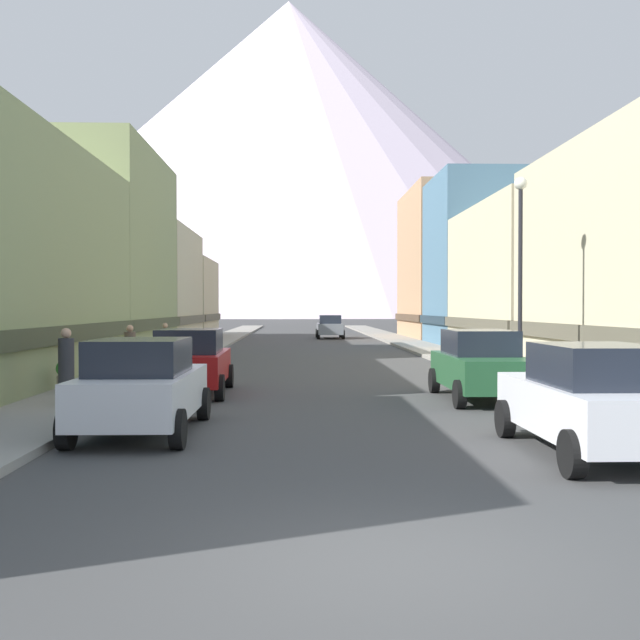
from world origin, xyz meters
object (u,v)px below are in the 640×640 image
car_driving_0 (330,327)px  pedestrian_0 (130,353)px  streetlamp_right (520,249)px  car_right_0 (593,399)px  car_left_1 (191,361)px  pedestrian_1 (66,368)px  potted_plant_0 (65,375)px  pedestrian_2 (165,344)px  car_left_0 (142,386)px  car_right_1 (481,365)px

car_driving_0 → pedestrian_0: 33.71m
streetlamp_right → car_right_0: bearing=-99.7°
car_left_1 → pedestrian_0: size_ratio=2.68×
car_driving_0 → pedestrian_1: (-7.85, -39.43, 0.05)m
potted_plant_0 → pedestrian_1: pedestrian_1 is taller
pedestrian_0 → streetlamp_right: 12.45m
pedestrian_2 → car_right_0: bearing=-61.9°
car_left_0 → potted_plant_0: size_ratio=5.27×
pedestrian_1 → streetlamp_right: bearing=16.1°
potted_plant_0 → pedestrian_2: (0.75, 10.74, 0.29)m
car_left_1 → car_right_0: bearing=-48.9°
pedestrian_0 → pedestrian_2: size_ratio=1.04×
pedestrian_1 → pedestrian_2: bearing=90.0°
car_right_1 → potted_plant_0: 10.84m
car_driving_0 → streetlamp_right: 36.41m
pedestrian_2 → streetlamp_right: 15.47m
car_left_0 → pedestrian_2: bearing=98.4°
car_left_0 → pedestrian_2: 16.70m
car_left_0 → streetlamp_right: 11.80m
car_driving_0 → streetlamp_right: size_ratio=0.75×
pedestrian_0 → pedestrian_2: bearing=90.0°
car_left_0 → potted_plant_0: (-3.20, 5.78, -0.32)m
car_driving_0 → pedestrian_0: (-7.85, -32.78, 0.01)m
potted_plant_0 → pedestrian_2: 10.77m
potted_plant_0 → car_left_1: bearing=11.0°
car_right_0 → pedestrian_1: size_ratio=2.54×
car_right_1 → pedestrian_2: size_ratio=2.78×
potted_plant_0 → car_right_1: bearing=-4.4°
pedestrian_1 → car_left_0: bearing=-54.5°
car_right_0 → streetlamp_right: streetlamp_right is taller
car_right_1 → pedestrian_2: (-10.05, 11.58, -0.02)m
car_left_0 → pedestrian_1: size_ratio=2.54×
car_right_1 → streetlamp_right: streetlamp_right is taller
car_left_0 → pedestrian_0: (-2.45, 10.08, 0.01)m
car_left_0 → car_left_1: same height
potted_plant_0 → pedestrian_0: pedestrian_0 is taller
pedestrian_0 → car_left_0: bearing=-76.3°
car_left_1 → car_right_0: same height
pedestrian_1 → streetlamp_right: (11.60, 3.34, 3.03)m
car_left_0 → pedestrian_1: pedestrian_1 is taller
car_right_0 → pedestrian_1: bearing=150.3°
potted_plant_0 → pedestrian_2: size_ratio=0.53×
pedestrian_0 → pedestrian_1: bearing=-90.0°
car_left_0 → car_driving_0: same height
streetlamp_right → car_left_0: bearing=-143.5°
car_left_0 → potted_plant_0: car_left_0 is taller
car_left_0 → potted_plant_0: bearing=119.0°
car_right_0 → potted_plant_0: car_right_0 is taller
car_right_0 → pedestrian_2: size_ratio=2.78×
pedestrian_1 → streetlamp_right: streetlamp_right is taller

